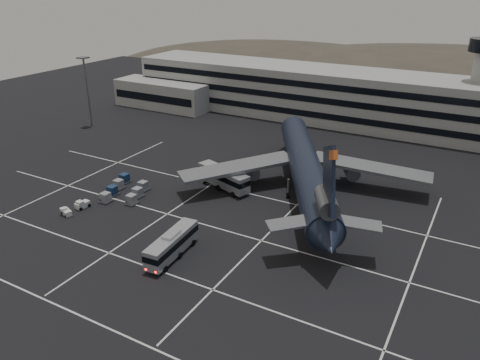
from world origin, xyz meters
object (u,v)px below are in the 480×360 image
at_px(bus_near, 172,244).
at_px(bus_far, 224,177).
at_px(trijet_main, 306,168).
at_px(tug_a, 82,205).
at_px(uld_cluster, 125,190).

bearing_deg(bus_near, bus_far, 99.14).
distance_m(trijet_main, bus_far, 15.63).
relative_size(trijet_main, tug_a, 20.75).
xyz_separation_m(bus_far, tug_a, (-17.30, -19.29, -1.64)).
height_order(bus_far, tug_a, bus_far).
bearing_deg(bus_near, trijet_main, 68.78).
xyz_separation_m(bus_near, bus_far, (-5.77, 23.97, 0.21)).
xyz_separation_m(bus_far, uld_cluster, (-14.67, -11.25, -1.44)).
height_order(trijet_main, tug_a, trijet_main).
bearing_deg(uld_cluster, bus_near, -31.89).
bearing_deg(trijet_main, bus_far, 170.45).
relative_size(trijet_main, bus_far, 4.32).
distance_m(bus_near, bus_far, 24.66).
bearing_deg(uld_cluster, bus_far, 37.49).
relative_size(bus_near, uld_cluster, 1.02).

